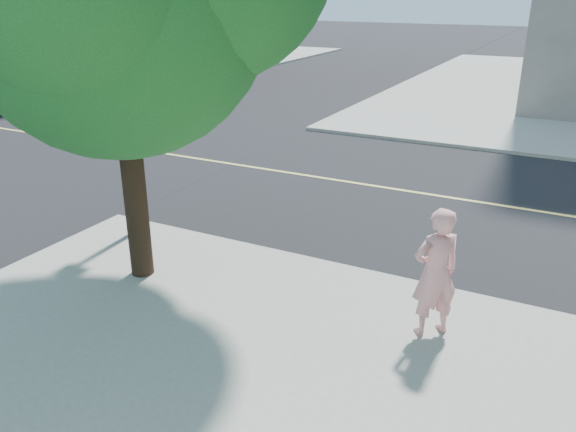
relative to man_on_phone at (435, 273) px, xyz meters
The scene contains 5 objects.
ground 6.11m from the man_on_phone, 166.64° to the left, with size 140.00×140.00×0.00m, color black.
road_ew 8.37m from the man_on_phone, 134.85° to the left, with size 140.00×9.00×0.01m, color black.
sidewalk_nw 36.85m from the man_on_phone, 141.58° to the left, with size 26.00×25.00×0.12m, color #97978C.
man_on_phone is the anchor object (origin of this frame).
signal_pole 8.81m from the man_on_phone, behind, with size 4.23×0.48×4.79m.
Camera 1 is at (7.26, -8.32, 4.52)m, focal length 36.19 mm.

